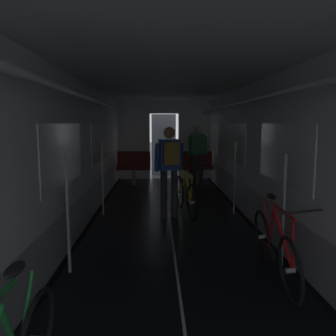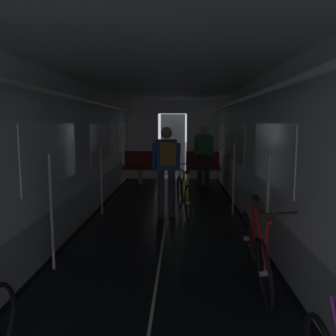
{
  "view_description": "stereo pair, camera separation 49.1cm",
  "coord_description": "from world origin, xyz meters",
  "px_view_note": "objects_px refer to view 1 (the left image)",
  "views": [
    {
      "loc": [
        -0.23,
        -1.85,
        1.76
      ],
      "look_at": [
        0.0,
        5.28,
        0.83
      ],
      "focal_mm": 37.01,
      "sensor_mm": 36.0,
      "label": 1
    },
    {
      "loc": [
        0.26,
        -1.85,
        1.76
      ],
      "look_at": [
        0.0,
        5.28,
        0.83
      ],
      "focal_mm": 37.01,
      "sensor_mm": 36.0,
      "label": 2
    }
  ],
  "objects_px": {
    "person_cyclist_aisle": "(169,164)",
    "bicycle_yellow_in_aisle": "(186,194)",
    "bench_seat_far_left": "(134,165)",
    "person_standing_near_bench": "(198,151)",
    "bench_seat_far_right": "(196,164)",
    "bicycle_red": "(275,247)"
  },
  "relations": [
    {
      "from": "person_standing_near_bench",
      "to": "person_cyclist_aisle",
      "type": "bearing_deg",
      "value": -105.54
    },
    {
      "from": "person_cyclist_aisle",
      "to": "bench_seat_far_right",
      "type": "bearing_deg",
      "value": 76.05
    },
    {
      "from": "bench_seat_far_right",
      "to": "person_standing_near_bench",
      "type": "bearing_deg",
      "value": -89.59
    },
    {
      "from": "person_cyclist_aisle",
      "to": "bicycle_red",
      "type": "bearing_deg",
      "value": -67.55
    },
    {
      "from": "bicycle_red",
      "to": "person_cyclist_aisle",
      "type": "height_order",
      "value": "person_cyclist_aisle"
    },
    {
      "from": "bench_seat_far_left",
      "to": "bicycle_red",
      "type": "xyz_separation_m",
      "value": [
        1.99,
        -6.24,
        -0.19
      ]
    },
    {
      "from": "bicycle_red",
      "to": "bench_seat_far_right",
      "type": "bearing_deg",
      "value": 91.75
    },
    {
      "from": "bench_seat_far_left",
      "to": "person_standing_near_bench",
      "type": "height_order",
      "value": "person_standing_near_bench"
    },
    {
      "from": "bench_seat_far_left",
      "to": "bench_seat_far_right",
      "type": "xyz_separation_m",
      "value": [
        1.8,
        0.0,
        0.0
      ]
    },
    {
      "from": "person_cyclist_aisle",
      "to": "bicycle_yellow_in_aisle",
      "type": "xyz_separation_m",
      "value": [
        0.32,
        0.27,
        -0.63
      ]
    },
    {
      "from": "bench_seat_far_right",
      "to": "bicycle_red",
      "type": "xyz_separation_m",
      "value": [
        0.19,
        -6.24,
        -0.19
      ]
    },
    {
      "from": "bench_seat_far_right",
      "to": "person_standing_near_bench",
      "type": "distance_m",
      "value": 0.55
    },
    {
      "from": "bicycle_red",
      "to": "person_standing_near_bench",
      "type": "height_order",
      "value": "person_standing_near_bench"
    },
    {
      "from": "bicycle_red",
      "to": "bicycle_yellow_in_aisle",
      "type": "bearing_deg",
      "value": 104.73
    },
    {
      "from": "bench_seat_far_left",
      "to": "person_standing_near_bench",
      "type": "xyz_separation_m",
      "value": [
        1.8,
        -0.38,
        0.41
      ]
    },
    {
      "from": "bench_seat_far_left",
      "to": "bicycle_yellow_in_aisle",
      "type": "xyz_separation_m",
      "value": [
        1.23,
        -3.34,
        -0.18
      ]
    },
    {
      "from": "bicycle_red",
      "to": "bench_seat_far_left",
      "type": "bearing_deg",
      "value": 107.69
    },
    {
      "from": "person_cyclist_aisle",
      "to": "bicycle_yellow_in_aisle",
      "type": "bearing_deg",
      "value": 39.61
    },
    {
      "from": "bench_seat_far_left",
      "to": "person_cyclist_aisle",
      "type": "height_order",
      "value": "person_cyclist_aisle"
    },
    {
      "from": "bench_seat_far_left",
      "to": "person_standing_near_bench",
      "type": "bearing_deg",
      "value": -11.79
    },
    {
      "from": "bicycle_yellow_in_aisle",
      "to": "bench_seat_far_left",
      "type": "bearing_deg",
      "value": 110.19
    },
    {
      "from": "bench_seat_far_left",
      "to": "bicycle_yellow_in_aisle",
      "type": "bearing_deg",
      "value": -69.81
    }
  ]
}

